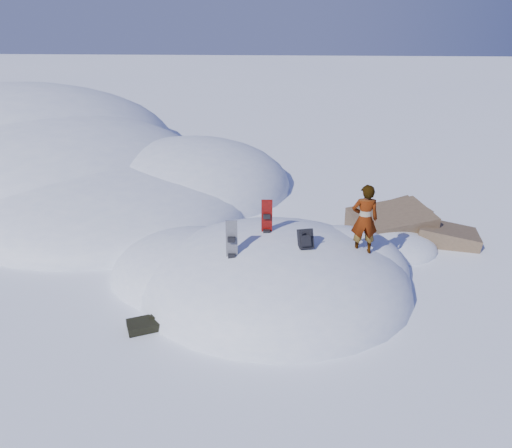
{
  "coord_description": "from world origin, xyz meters",
  "views": [
    {
      "loc": [
        0.06,
        -11.06,
        6.73
      ],
      "look_at": [
        -0.49,
        0.3,
        1.64
      ],
      "focal_mm": 35.0,
      "sensor_mm": 36.0,
      "label": 1
    }
  ],
  "objects_px": {
    "person": "(365,219)",
    "snowboard_dark": "(232,249)",
    "snowboard_red": "(267,226)",
    "backpack": "(306,239)"
  },
  "relations": [
    {
      "from": "backpack",
      "to": "snowboard_red",
      "type": "bearing_deg",
      "value": 129.41
    },
    {
      "from": "person",
      "to": "snowboard_dark",
      "type": "bearing_deg",
      "value": 14.21
    },
    {
      "from": "snowboard_red",
      "to": "person",
      "type": "xyz_separation_m",
      "value": [
        2.34,
        -0.25,
        0.33
      ]
    },
    {
      "from": "snowboard_red",
      "to": "person",
      "type": "distance_m",
      "value": 2.37
    },
    {
      "from": "snowboard_red",
      "to": "backpack",
      "type": "relative_size",
      "value": 2.57
    },
    {
      "from": "snowboard_red",
      "to": "backpack",
      "type": "bearing_deg",
      "value": -38.51
    },
    {
      "from": "snowboard_red",
      "to": "snowboard_dark",
      "type": "relative_size",
      "value": 1.01
    },
    {
      "from": "snowboard_red",
      "to": "person",
      "type": "bearing_deg",
      "value": -7.95
    },
    {
      "from": "person",
      "to": "backpack",
      "type": "bearing_deg",
      "value": 16.73
    },
    {
      "from": "snowboard_red",
      "to": "backpack",
      "type": "height_order",
      "value": "snowboard_red"
    }
  ]
}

